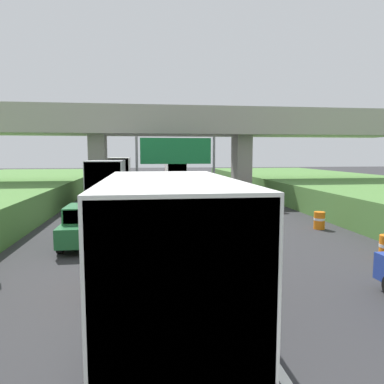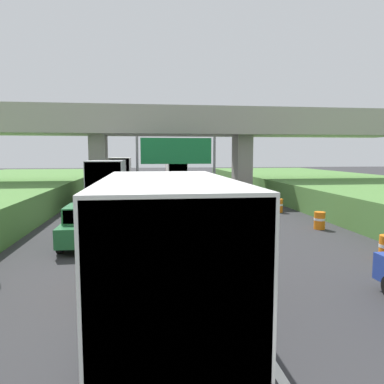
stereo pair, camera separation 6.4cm
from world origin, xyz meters
name	(u,v)px [view 2 (the right image)]	position (x,y,z in m)	size (l,w,h in m)	color
lane_centre_stripe	(179,210)	(0.00, 22.82, 0.00)	(0.20, 85.64, 0.01)	white
overpass_bridge	(172,131)	(0.00, 28.52, 5.75)	(40.00, 4.80, 7.64)	#9E998E
overhead_highway_sign	(176,155)	(0.00, 24.53, 3.78)	(5.88, 0.18, 5.14)	slate
truck_orange	(165,247)	(-1.91, 5.58, 1.93)	(2.44, 7.30, 3.44)	black
truck_yellow	(121,170)	(-5.14, 41.85, 1.93)	(2.44, 7.30, 3.44)	black
truck_red	(176,169)	(1.62, 44.13, 1.93)	(2.44, 7.30, 3.44)	black
truck_silver	(109,181)	(-4.89, 24.28, 1.93)	(2.44, 7.30, 3.44)	black
car_green	(86,225)	(-4.82, 13.70, 0.86)	(1.86, 4.10, 1.72)	#236B38
construction_barrel_2	(320,220)	(6.63, 15.44, 0.46)	(0.57, 0.57, 0.90)	orange
construction_barrel_3	(278,205)	(6.49, 20.84, 0.46)	(0.57, 0.57, 0.90)	orange
construction_barrel_4	(254,196)	(6.48, 26.25, 0.46)	(0.57, 0.57, 0.90)	orange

